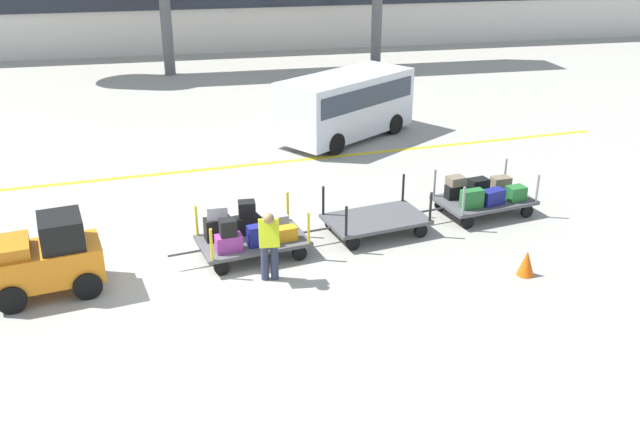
{
  "coord_description": "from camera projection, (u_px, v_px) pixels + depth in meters",
  "views": [
    {
      "loc": [
        -0.3,
        -12.9,
        6.99
      ],
      "look_at": [
        2.65,
        0.81,
        0.96
      ],
      "focal_mm": 39.42,
      "sensor_mm": 36.0,
      "label": 1
    }
  ],
  "objects": [
    {
      "name": "ground_plane",
      "position": [
        202.0,
        279.0,
        14.4
      ],
      "size": [
        120.0,
        120.0,
        0.0
      ],
      "primitive_type": "plane",
      "color": "#9E9B91"
    },
    {
      "name": "apron_lead_line",
      "position": [
        277.0,
        162.0,
        21.06
      ],
      "size": [
        21.84,
        2.11,
        0.01
      ],
      "primitive_type": "cube",
      "rotation": [
        0.0,
        0.0,
        0.09
      ],
      "color": "yellow",
      "rests_on": "ground_plane"
    },
    {
      "name": "baggage_tug",
      "position": [
        47.0,
        258.0,
        13.63
      ],
      "size": [
        2.26,
        1.55,
        1.58
      ],
      "color": "orange",
      "rests_on": "ground_plane"
    },
    {
      "name": "baggage_cart_lead",
      "position": [
        247.0,
        233.0,
        15.18
      ],
      "size": [
        3.08,
        1.79,
        1.17
      ],
      "color": "#4C4C4F",
      "rests_on": "ground_plane"
    },
    {
      "name": "baggage_cart_middle",
      "position": [
        375.0,
        220.0,
        16.32
      ],
      "size": [
        3.08,
        1.79,
        1.1
      ],
      "color": "#4C4C4F",
      "rests_on": "ground_plane"
    },
    {
      "name": "baggage_cart_tail",
      "position": [
        484.0,
        195.0,
        17.32
      ],
      "size": [
        3.08,
        1.79,
        1.1
      ],
      "color": "#4C4C4F",
      "rests_on": "ground_plane"
    },
    {
      "name": "baggage_handler",
      "position": [
        269.0,
        242.0,
        14.02
      ],
      "size": [
        0.44,
        0.46,
        1.56
      ],
      "color": "#2D334C",
      "rests_on": "ground_plane"
    },
    {
      "name": "shuttle_van",
      "position": [
        346.0,
        102.0,
        22.83
      ],
      "size": [
        5.03,
        4.3,
        2.1
      ],
      "color": "silver",
      "rests_on": "ground_plane"
    },
    {
      "name": "safety_cone_near",
      "position": [
        526.0,
        263.0,
        14.47
      ],
      "size": [
        0.36,
        0.36,
        0.55
      ],
      "primitive_type": "cone",
      "color": "#EA590F",
      "rests_on": "ground_plane"
    }
  ]
}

